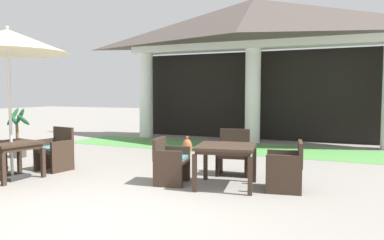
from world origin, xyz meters
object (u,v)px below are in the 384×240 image
(potted_palm_left_edge, at_px, (18,142))
(patio_table_near_foreground, at_px, (226,150))
(patio_table_mid_left, at_px, (11,147))
(terracotta_urn, at_px, (187,146))
(patio_chair_near_foreground_west, at_px, (170,162))
(patio_chair_near_foreground_east, at_px, (286,167))
(patio_chair_mid_left_north, at_px, (55,150))
(patio_umbrella_mid_left, at_px, (8,42))
(patio_chair_near_foreground_north, at_px, (233,154))

(potted_palm_left_edge, bearing_deg, patio_table_near_foreground, -7.34)
(patio_table_near_foreground, distance_m, patio_table_mid_left, 4.09)
(patio_table_near_foreground, relative_size, terracotta_urn, 2.42)
(terracotta_urn, bearing_deg, patio_chair_near_foreground_west, -70.79)
(patio_chair_near_foreground_east, height_order, patio_table_mid_left, patio_chair_near_foreground_east)
(patio_chair_near_foreground_east, relative_size, patio_chair_mid_left_north, 0.93)
(patio_table_mid_left, height_order, patio_umbrella_mid_left, patio_umbrella_mid_left)
(patio_table_mid_left, distance_m, patio_chair_mid_left_north, 0.99)
(patio_table_near_foreground, relative_size, patio_table_mid_left, 1.14)
(patio_chair_near_foreground_east, relative_size, patio_umbrella_mid_left, 0.29)
(potted_palm_left_edge, distance_m, terracotta_urn, 4.36)
(patio_table_mid_left, xyz_separation_m, patio_chair_mid_left_north, (0.17, 0.96, -0.18))
(patio_chair_near_foreground_west, height_order, patio_umbrella_mid_left, patio_umbrella_mid_left)
(patio_chair_near_foreground_west, relative_size, patio_table_mid_left, 0.83)
(patio_chair_near_foreground_west, bearing_deg, patio_umbrella_mid_left, -83.58)
(patio_table_near_foreground, height_order, patio_chair_near_foreground_west, patio_chair_near_foreground_west)
(patio_chair_mid_left_north, xyz_separation_m, terracotta_urn, (1.67, 3.11, -0.22))
(patio_table_mid_left, relative_size, terracotta_urn, 2.13)
(patio_table_mid_left, xyz_separation_m, patio_umbrella_mid_left, (0.00, 0.00, 1.99))
(patio_chair_near_foreground_east, xyz_separation_m, patio_chair_mid_left_north, (-4.79, -0.25, 0.03))
(patio_umbrella_mid_left, distance_m, terracotta_urn, 5.07)
(patio_chair_near_foreground_north, relative_size, patio_chair_mid_left_north, 1.00)
(patio_chair_near_foreground_west, distance_m, terracotta_urn, 3.40)
(patio_chair_near_foreground_north, relative_size, patio_chair_near_foreground_west, 1.09)
(patio_chair_near_foreground_north, xyz_separation_m, patio_chair_near_foreground_west, (-0.82, -1.18, -0.00))
(patio_chair_near_foreground_west, bearing_deg, potted_palm_left_edge, -110.79)
(patio_chair_near_foreground_west, distance_m, patio_umbrella_mid_left, 3.77)
(patio_chair_near_foreground_north, bearing_deg, patio_chair_near_foreground_east, 134.87)
(patio_chair_near_foreground_east, bearing_deg, patio_chair_near_foreground_north, 44.87)
(patio_chair_near_foreground_east, distance_m, patio_table_mid_left, 5.10)
(patio_chair_near_foreground_west, height_order, potted_palm_left_edge, potted_palm_left_edge)
(patio_chair_near_foreground_west, xyz_separation_m, patio_chair_mid_left_north, (-2.79, 0.10, 0.02))
(patio_chair_near_foreground_north, distance_m, patio_umbrella_mid_left, 4.82)
(patio_chair_near_foreground_east, relative_size, potted_palm_left_edge, 0.66)
(patio_chair_near_foreground_west, relative_size, potted_palm_left_edge, 0.65)
(potted_palm_left_edge, bearing_deg, patio_chair_near_foreground_north, 2.59)
(patio_chair_near_foreground_north, xyz_separation_m, patio_umbrella_mid_left, (-3.77, -2.05, 2.18))
(patio_table_near_foreground, xyz_separation_m, patio_chair_near_foreground_west, (-1.00, -0.17, -0.24))
(patio_chair_near_foreground_east, distance_m, potted_palm_left_edge, 6.85)
(patio_chair_near_foreground_east, xyz_separation_m, terracotta_urn, (-3.12, 2.86, -0.19))
(patio_chair_near_foreground_east, height_order, patio_umbrella_mid_left, patio_umbrella_mid_left)
(patio_chair_near_foreground_north, bearing_deg, patio_table_near_foreground, 90.00)
(patio_table_near_foreground, bearing_deg, patio_chair_near_foreground_east, 9.93)
(patio_table_near_foreground, bearing_deg, patio_chair_near_foreground_north, 99.93)
(patio_umbrella_mid_left, bearing_deg, terracotta_urn, 65.76)
(patio_chair_near_foreground_north, height_order, patio_chair_mid_left_north, patio_chair_near_foreground_north)
(patio_table_near_foreground, height_order, patio_chair_near_foreground_east, patio_chair_near_foreground_east)
(patio_chair_near_foreground_west, bearing_deg, patio_chair_near_foreground_east, 90.00)
(patio_chair_near_foreground_north, relative_size, patio_umbrella_mid_left, 0.31)
(patio_chair_near_foreground_east, bearing_deg, patio_table_near_foreground, 90.00)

